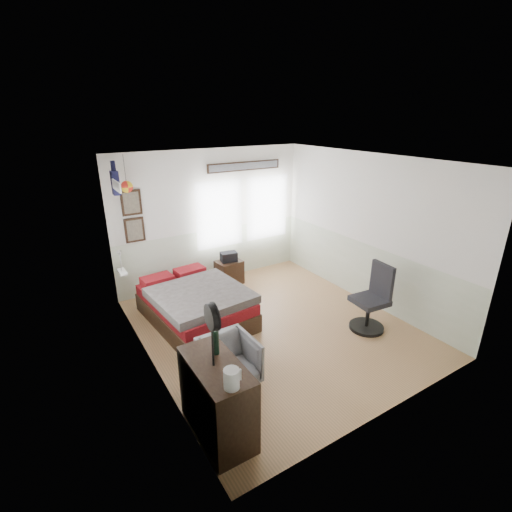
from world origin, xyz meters
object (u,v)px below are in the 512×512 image
at_px(armchair, 229,362).
at_px(task_chair, 372,303).
at_px(dresser, 217,399).
at_px(bed, 195,304).
at_px(nightstand, 229,272).

bearing_deg(armchair, task_chair, -1.92).
xyz_separation_m(armchair, task_chair, (2.58, -0.05, 0.14)).
bearing_deg(dresser, bed, 72.60).
height_order(armchair, nightstand, armchair).
height_order(nightstand, task_chair, task_chair).
relative_size(armchair, task_chair, 0.62).
height_order(bed, nightstand, bed).
height_order(dresser, task_chair, task_chair).
relative_size(dresser, armchair, 1.46).
distance_m(bed, task_chair, 2.91).
bearing_deg(nightstand, bed, -145.20).
bearing_deg(nightstand, task_chair, -72.83).
bearing_deg(task_chair, nightstand, 118.15).
height_order(bed, armchair, armchair).
relative_size(nightstand, task_chair, 0.45).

